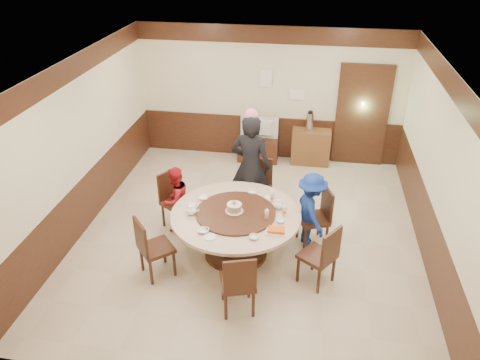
% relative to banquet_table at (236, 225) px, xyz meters
% --- Properties ---
extents(room, '(6.00, 6.04, 2.84)m').
position_rel_banquet_table_xyz_m(room, '(0.14, 0.59, 0.55)').
color(room, beige).
rests_on(room, ground).
extents(banquet_table, '(1.95, 1.95, 0.78)m').
position_rel_banquet_table_xyz_m(banquet_table, '(0.00, 0.00, 0.00)').
color(banquet_table, '#3A1E12').
rests_on(banquet_table, ground).
extents(chair_0, '(0.57, 0.57, 0.97)m').
position_rel_banquet_table_xyz_m(chair_0, '(1.18, 0.49, -0.23)').
color(chair_0, '#3A1E12').
rests_on(chair_0, ground).
extents(chair_1, '(0.45, 0.46, 0.97)m').
position_rel_banquet_table_xyz_m(chair_1, '(0.20, 1.26, -0.23)').
color(chair_1, '#3A1E12').
rests_on(chair_1, ground).
extents(chair_2, '(0.61, 0.61, 0.97)m').
position_rel_banquet_table_xyz_m(chair_2, '(-1.11, 0.63, -0.23)').
color(chair_2, '#3A1E12').
rests_on(chair_2, ground).
extents(chair_3, '(0.62, 0.62, 0.97)m').
position_rel_banquet_table_xyz_m(chair_3, '(-1.07, -0.65, -0.23)').
color(chair_3, '#3A1E12').
rests_on(chair_3, ground).
extents(chair_4, '(0.55, 0.56, 0.97)m').
position_rel_banquet_table_xyz_m(chair_4, '(0.23, -1.18, -0.23)').
color(chair_4, '#3A1E12').
rests_on(chair_4, ground).
extents(chair_5, '(0.62, 0.61, 0.97)m').
position_rel_banquet_table_xyz_m(chair_5, '(1.25, -0.46, -0.23)').
color(chair_5, '#3A1E12').
rests_on(chair_5, ground).
extents(person_standing, '(0.74, 0.53, 1.88)m').
position_rel_banquet_table_xyz_m(person_standing, '(0.06, 1.16, 0.41)').
color(person_standing, black).
rests_on(person_standing, ground).
extents(person_red, '(0.64, 0.69, 1.14)m').
position_rel_banquet_table_xyz_m(person_red, '(-1.09, 0.52, 0.04)').
color(person_red, '#B01721').
rests_on(person_red, ground).
extents(person_blue, '(0.74, 0.93, 1.26)m').
position_rel_banquet_table_xyz_m(person_blue, '(1.11, 0.44, 0.10)').
color(person_blue, navy).
rests_on(person_blue, ground).
extents(birthday_cake, '(0.27, 0.27, 0.19)m').
position_rel_banquet_table_xyz_m(birthday_cake, '(-0.02, 0.01, 0.31)').
color(birthday_cake, white).
rests_on(birthday_cake, banquet_table).
extents(teapot_left, '(0.17, 0.15, 0.13)m').
position_rel_banquet_table_xyz_m(teapot_left, '(-0.65, -0.14, 0.28)').
color(teapot_left, white).
rests_on(teapot_left, banquet_table).
extents(teapot_right, '(0.17, 0.15, 0.13)m').
position_rel_banquet_table_xyz_m(teapot_right, '(0.62, 0.24, 0.28)').
color(teapot_right, white).
rests_on(teapot_right, banquet_table).
extents(bowl_0, '(0.16, 0.16, 0.04)m').
position_rel_banquet_table_xyz_m(bowl_0, '(-0.57, 0.33, 0.24)').
color(bowl_0, white).
rests_on(bowl_0, banquet_table).
extents(bowl_1, '(0.14, 0.14, 0.04)m').
position_rel_banquet_table_xyz_m(bowl_1, '(0.35, -0.58, 0.24)').
color(bowl_1, white).
rests_on(bowl_1, banquet_table).
extents(bowl_2, '(0.16, 0.16, 0.04)m').
position_rel_banquet_table_xyz_m(bowl_2, '(-0.37, -0.54, 0.24)').
color(bowl_2, white).
rests_on(bowl_2, banquet_table).
extents(bowl_3, '(0.13, 0.13, 0.04)m').
position_rel_banquet_table_xyz_m(bowl_3, '(0.68, -0.13, 0.24)').
color(bowl_3, white).
rests_on(bowl_3, banquet_table).
extents(bowl_4, '(0.14, 0.14, 0.03)m').
position_rel_banquet_table_xyz_m(bowl_4, '(-0.69, 0.08, 0.23)').
color(bowl_4, white).
rests_on(bowl_4, banquet_table).
extents(bowl_5, '(0.15, 0.15, 0.05)m').
position_rel_banquet_table_xyz_m(bowl_5, '(0.16, 0.61, 0.24)').
color(bowl_5, white).
rests_on(bowl_5, banquet_table).
extents(saucer_near, '(0.18, 0.18, 0.01)m').
position_rel_banquet_table_xyz_m(saucer_near, '(-0.25, -0.65, 0.22)').
color(saucer_near, white).
rests_on(saucer_near, banquet_table).
extents(saucer_far, '(0.18, 0.18, 0.01)m').
position_rel_banquet_table_xyz_m(saucer_far, '(0.45, 0.50, 0.22)').
color(saucer_far, white).
rests_on(saucer_far, banquet_table).
extents(shrimp_platter, '(0.30, 0.20, 0.06)m').
position_rel_banquet_table_xyz_m(shrimp_platter, '(0.64, -0.39, 0.24)').
color(shrimp_platter, white).
rests_on(shrimp_platter, banquet_table).
extents(bottle_0, '(0.06, 0.06, 0.16)m').
position_rel_banquet_table_xyz_m(bottle_0, '(0.47, -0.09, 0.30)').
color(bottle_0, silver).
rests_on(bottle_0, banquet_table).
extents(bottle_1, '(0.06, 0.06, 0.16)m').
position_rel_banquet_table_xyz_m(bottle_1, '(0.72, 0.05, 0.30)').
color(bottle_1, silver).
rests_on(bottle_1, banquet_table).
extents(bottle_2, '(0.06, 0.06, 0.16)m').
position_rel_banquet_table_xyz_m(bottle_2, '(0.50, 0.42, 0.30)').
color(bottle_2, silver).
rests_on(bottle_2, banquet_table).
extents(tv_stand, '(0.85, 0.45, 0.50)m').
position_rel_banquet_table_xyz_m(tv_stand, '(-0.07, 3.32, -0.28)').
color(tv_stand, '#3A1E12').
rests_on(tv_stand, ground).
extents(television, '(0.81, 0.16, 0.47)m').
position_rel_banquet_table_xyz_m(television, '(-0.07, 3.32, 0.20)').
color(television, gray).
rests_on(television, tv_stand).
extents(side_cabinet, '(0.80, 0.40, 0.75)m').
position_rel_banquet_table_xyz_m(side_cabinet, '(1.04, 3.35, -0.16)').
color(side_cabinet, brown).
rests_on(side_cabinet, ground).
extents(thermos, '(0.15, 0.15, 0.38)m').
position_rel_banquet_table_xyz_m(thermos, '(0.98, 3.35, 0.41)').
color(thermos, silver).
rests_on(thermos, side_cabinet).
extents(notice_left, '(0.25, 0.00, 0.35)m').
position_rel_banquet_table_xyz_m(notice_left, '(0.03, 3.53, 1.22)').
color(notice_left, white).
rests_on(notice_left, room).
extents(notice_right, '(0.30, 0.00, 0.22)m').
position_rel_banquet_table_xyz_m(notice_right, '(0.68, 3.53, 0.92)').
color(notice_right, white).
rests_on(notice_right, room).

